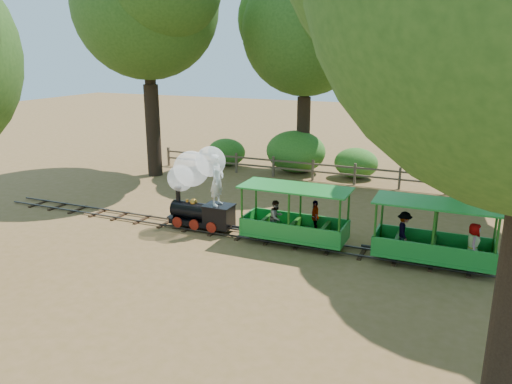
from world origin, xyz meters
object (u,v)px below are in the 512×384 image
at_px(locomotive, 197,182).
at_px(carriage_rear, 433,241).
at_px(carriage_front, 294,222).
at_px(fence, 334,170).

bearing_deg(locomotive, carriage_rear, -0.75).
bearing_deg(carriage_front, fence, 95.75).
bearing_deg(carriage_front, carriage_rear, -0.46).
distance_m(carriage_front, fence, 8.04).
bearing_deg(carriage_front, locomotive, 178.89).
distance_m(locomotive, fence, 8.45).
xyz_separation_m(carriage_rear, fence, (-4.97, 8.03, -0.19)).
bearing_deg(carriage_rear, carriage_front, 179.54).
height_order(carriage_rear, fence, carriage_rear).
distance_m(locomotive, carriage_front, 3.62).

